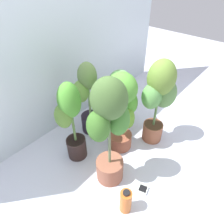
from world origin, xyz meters
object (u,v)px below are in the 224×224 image
at_px(potted_plant_back_center, 87,98).
at_px(potted_plant_front_right, 159,95).
at_px(nutrient_bottle, 126,201).
at_px(potted_plant_front_left, 109,130).
at_px(potted_plant_back_left, 71,120).
at_px(hygrometer_box, 143,189).
at_px(potted_plant_center, 122,107).
at_px(potted_plant_back_right, 120,95).

bearing_deg(potted_plant_back_center, potted_plant_front_right, -59.55).
bearing_deg(nutrient_bottle, potted_plant_front_left, 63.25).
height_order(potted_plant_back_left, potted_plant_back_center, potted_plant_back_left).
relative_size(potted_plant_back_left, nutrient_bottle, 3.37).
distance_m(potted_plant_front_left, nutrient_bottle, 0.57).
bearing_deg(hygrometer_box, potted_plant_back_left, -96.84).
relative_size(potted_plant_front_right, potted_plant_front_left, 0.90).
xyz_separation_m(potted_plant_front_right, hygrometer_box, (-0.59, -0.28, -0.55)).
bearing_deg(potted_plant_back_center, potted_plant_front_left, -118.36).
relative_size(potted_plant_center, hygrometer_box, 8.61).
height_order(potted_plant_center, nutrient_bottle, potted_plant_center).
height_order(potted_plant_front_right, hygrometer_box, potted_plant_front_right).
distance_m(potted_plant_back_center, nutrient_bottle, 1.03).
bearing_deg(hygrometer_box, potted_plant_front_right, -170.92).
xyz_separation_m(potted_plant_back_center, potted_plant_front_left, (-0.31, -0.57, 0.14)).
relative_size(potted_plant_front_left, nutrient_bottle, 4.10).
distance_m(potted_plant_front_right, nutrient_bottle, 0.96).
height_order(potted_plant_back_center, nutrient_bottle, potted_plant_back_center).
bearing_deg(potted_plant_front_right, potted_plant_back_center, 120.45).
bearing_deg(potted_plant_back_right, potted_plant_back_left, 177.94).
bearing_deg(hygrometer_box, potted_plant_front_left, -91.85).
distance_m(potted_plant_center, potted_plant_back_right, 0.36).
relative_size(potted_plant_center, nutrient_bottle, 3.43).
xyz_separation_m(potted_plant_front_right, potted_plant_back_right, (-0.05, 0.42, -0.16)).
height_order(potted_plant_center, potted_plant_back_right, potted_plant_center).
bearing_deg(potted_plant_back_left, potted_plant_back_right, -2.06).
distance_m(potted_plant_center, potted_plant_back_left, 0.47).
height_order(potted_plant_back_center, potted_plant_back_right, potted_plant_back_center).
xyz_separation_m(potted_plant_front_right, nutrient_bottle, (-0.81, -0.26, -0.45)).
relative_size(potted_plant_center, potted_plant_back_center, 1.03).
bearing_deg(potted_plant_center, potted_plant_front_right, -31.48).
height_order(potted_plant_center, potted_plant_back_center, potted_plant_center).
relative_size(potted_plant_front_right, hygrometer_box, 9.31).
bearing_deg(potted_plant_back_center, potted_plant_center, -84.29).
height_order(potted_plant_center, potted_plant_front_right, potted_plant_front_right).
height_order(potted_plant_front_right, nutrient_bottle, potted_plant_front_right).
relative_size(potted_plant_back_left, potted_plant_back_right, 1.20).
bearing_deg(hygrometer_box, potted_plant_center, -136.24).
relative_size(potted_plant_front_right, potted_plant_back_right, 1.33).
height_order(potted_plant_center, hygrometer_box, potted_plant_center).
bearing_deg(potted_plant_front_left, potted_plant_back_right, 32.34).
xyz_separation_m(potted_plant_back_left, potted_plant_front_left, (0.04, -0.41, 0.11)).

